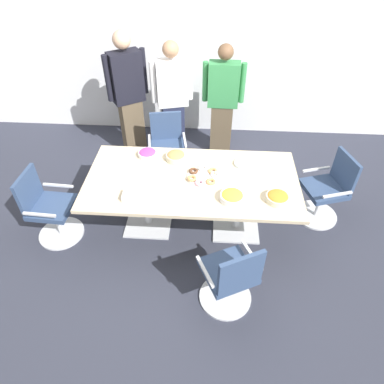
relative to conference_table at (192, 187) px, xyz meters
The scene contains 17 objects.
ground_plane 0.63m from the conference_table, ahead, with size 10.00×10.00×0.01m, color #2D303D.
back_wall 2.52m from the conference_table, 90.00° to the left, with size 8.00×0.10×2.80m, color white.
conference_table is the anchor object (origin of this frame).
office_chair_0 1.17m from the conference_table, 111.51° to the left, with size 0.63×0.63×0.91m.
office_chair_1 1.69m from the conference_table, behind, with size 0.57×0.57×0.91m.
office_chair_2 1.17m from the conference_table, 67.76° to the right, with size 0.72×0.72×0.91m.
office_chair_3 1.69m from the conference_table, ahead, with size 0.67×0.67×0.91m.
person_standing_0 1.90m from the conference_table, 122.99° to the left, with size 0.56×0.42×1.87m.
person_standing_1 1.70m from the conference_table, 103.52° to the left, with size 0.61×0.33×1.73m.
person_standing_2 1.75m from the conference_table, 78.55° to the left, with size 0.61×0.23×1.68m.
snack_bowl_cookies 0.45m from the conference_table, 121.43° to the left, with size 0.24×0.24×0.11m.
snack_bowl_candy_mix 0.72m from the conference_table, 144.38° to the left, with size 0.23×0.23×0.08m.
snack_bowl_chips_yellow 0.58m from the conference_table, 36.69° to the right, with size 0.25×0.25×0.10m.
snack_bowl_chips_orange 0.98m from the conference_table, 18.54° to the right, with size 0.24×0.24×0.10m.
donut_platter 0.20m from the conference_table, 15.18° to the left, with size 0.37×0.38×0.04m.
plate_stack 0.68m from the conference_table, 26.99° to the left, with size 0.22×0.22×0.03m.
napkin_pile 0.75m from the conference_table, 149.59° to the right, with size 0.14×0.14×0.07m, color white.
Camera 1 is at (0.19, -2.99, 3.19)m, focal length 32.02 mm.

